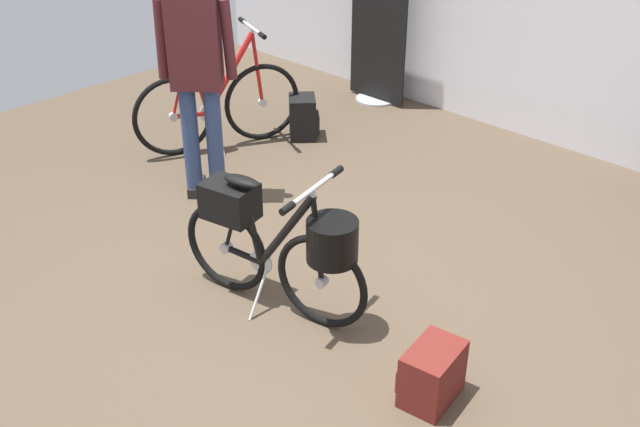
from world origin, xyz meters
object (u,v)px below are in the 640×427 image
at_px(handbag_on_floor, 303,117).
at_px(folding_bike_foreground, 279,241).
at_px(visitor_near_wall, 196,65).
at_px(floor_banner_stand, 379,28).
at_px(display_bike_right, 218,104).
at_px(backpack_on_floor, 431,374).

bearing_deg(handbag_on_floor, folding_bike_foreground, -48.26).
height_order(visitor_near_wall, handbag_on_floor, visitor_near_wall).
distance_m(floor_banner_stand, display_bike_right, 1.66).
height_order(floor_banner_stand, display_bike_right, floor_banner_stand).
bearing_deg(visitor_near_wall, backpack_on_floor, -13.12).
bearing_deg(handbag_on_floor, backpack_on_floor, -34.04).
distance_m(floor_banner_stand, visitor_near_wall, 2.23).
bearing_deg(visitor_near_wall, folding_bike_foreground, -22.54).
height_order(floor_banner_stand, handbag_on_floor, floor_banner_stand).
xyz_separation_m(display_bike_right, visitor_near_wall, (0.55, -0.58, 0.58)).
bearing_deg(handbag_on_floor, floor_banner_stand, 95.17).
relative_size(display_bike_right, backpack_on_floor, 3.82).
height_order(backpack_on_floor, handbag_on_floor, handbag_on_floor).
relative_size(visitor_near_wall, handbag_on_floor, 4.85).
distance_m(backpack_on_floor, handbag_on_floor, 3.05).
relative_size(floor_banner_stand, visitor_near_wall, 0.91).
distance_m(display_bike_right, handbag_on_floor, 0.70).
relative_size(visitor_near_wall, backpack_on_floor, 4.98).
bearing_deg(backpack_on_floor, display_bike_right, 158.59).
relative_size(folding_bike_foreground, visitor_near_wall, 0.70).
xyz_separation_m(folding_bike_foreground, handbag_on_floor, (-1.53, 1.71, -0.26)).
height_order(floor_banner_stand, folding_bike_foreground, floor_banner_stand).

